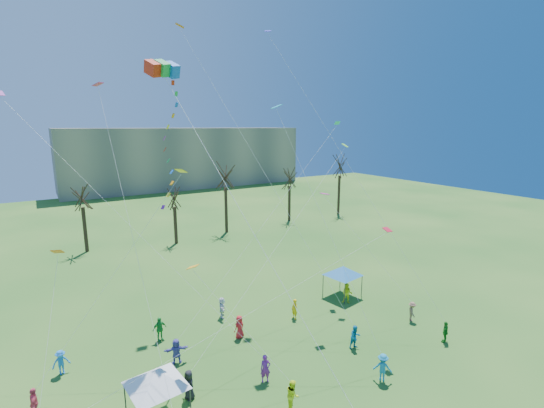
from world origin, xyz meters
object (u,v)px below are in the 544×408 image
canopy_tent_blue (343,271)px  distant_building (186,157)px  big_box_kite (175,147)px  canopy_tent_white (156,378)px

canopy_tent_blue → distant_building: bearing=81.6°
big_box_kite → canopy_tent_white: (-3.01, -4.28, -11.76)m
canopy_tent_blue → big_box_kite: bearing=-173.2°
canopy_tent_white → canopy_tent_blue: bearing=18.2°
distant_building → big_box_kite: 77.91m
distant_building → canopy_tent_white: 82.82m
distant_building → canopy_tent_white: distant_building is taller
big_box_kite → distant_building: bearing=70.2°
big_box_kite → canopy_tent_blue: (15.76, 1.88, -11.82)m
canopy_tent_white → distant_building: bearing=69.3°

